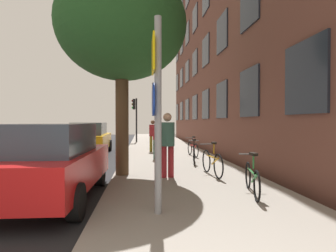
{
  "coord_description": "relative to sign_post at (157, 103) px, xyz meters",
  "views": [
    {
      "loc": [
        -0.16,
        -0.54,
        1.67
      ],
      "look_at": [
        0.82,
        9.66,
        1.51
      ],
      "focal_mm": 28.91,
      "sensor_mm": 36.0,
      "label": 1
    }
  ],
  "objects": [
    {
      "name": "pedestrian_2",
      "position": [
        0.3,
        9.46,
        -0.92
      ],
      "size": [
        0.42,
        0.42,
        1.65
      ],
      "color": "olive",
      "rests_on": "sidewalk"
    },
    {
      "name": "car_1",
      "position": [
        -2.87,
        9.52,
        -1.14
      ],
      "size": [
        1.84,
        4.36,
        1.62
      ],
      "color": "orange",
      "rests_on": "road_asphalt"
    },
    {
      "name": "tree_near",
      "position": [
        -0.83,
        3.48,
        2.49
      ],
      "size": [
        3.78,
        3.78,
        5.98
      ],
      "color": "#4C3823",
      "rests_on": "sidewalk"
    },
    {
      "name": "ground_plane",
      "position": [
        -2.48,
        10.99,
        -1.98
      ],
      "size": [
        41.8,
        41.8,
        0.0
      ],
      "primitive_type": "plane",
      "color": "#332D28"
    },
    {
      "name": "traffic_light",
      "position": [
        -0.78,
        16.27,
        0.44
      ],
      "size": [
        0.43,
        0.24,
        3.35
      ],
      "color": "black",
      "rests_on": "sidewalk"
    },
    {
      "name": "pedestrian_1",
      "position": [
        0.39,
        6.72,
        -0.92
      ],
      "size": [
        0.49,
        0.49,
        1.65
      ],
      "color": "#33594C",
      "rests_on": "sidewalk"
    },
    {
      "name": "bicycle_1",
      "position": [
        1.77,
        3.1,
        -1.48
      ],
      "size": [
        0.42,
        1.68,
        0.98
      ],
      "color": "black",
      "rests_on": "sidewalk"
    },
    {
      "name": "pedestrian_0",
      "position": [
        0.46,
        2.95,
        -0.83
      ],
      "size": [
        0.45,
        0.45,
        1.8
      ],
      "color": "maroon",
      "rests_on": "sidewalk"
    },
    {
      "name": "bicycle_4",
      "position": [
        1.38,
        11.24,
        -1.51
      ],
      "size": [
        0.42,
        1.58,
        0.9
      ],
      "color": "black",
      "rests_on": "sidewalk"
    },
    {
      "name": "bicycle_2",
      "position": [
        1.7,
        5.47,
        -1.5
      ],
      "size": [
        0.46,
        1.66,
        0.92
      ],
      "color": "black",
      "rests_on": "sidewalk"
    },
    {
      "name": "sidewalk",
      "position": [
        1.02,
        10.99,
        -1.92
      ],
      "size": [
        4.2,
        38.0,
        0.12
      ],
      "primitive_type": "cube",
      "color": "gray",
      "rests_on": "ground"
    },
    {
      "name": "sign_post",
      "position": [
        0.0,
        0.0,
        0.0
      ],
      "size": [
        0.16,
        0.6,
        3.32
      ],
      "color": "gray",
      "rests_on": "sidewalk"
    },
    {
      "name": "bicycle_3",
      "position": [
        2.04,
        7.49,
        -1.51
      ],
      "size": [
        0.42,
        1.59,
        0.91
      ],
      "color": "black",
      "rests_on": "sidewalk"
    },
    {
      "name": "road_asphalt",
      "position": [
        -4.58,
        10.99,
        -1.97
      ],
      "size": [
        7.0,
        38.0,
        0.01
      ],
      "primitive_type": "cube",
      "color": "#232326",
      "rests_on": "ground"
    },
    {
      "name": "bicycle_0",
      "position": [
        2.08,
        0.98,
        -1.5
      ],
      "size": [
        0.55,
        1.67,
        0.91
      ],
      "color": "black",
      "rests_on": "sidewalk"
    },
    {
      "name": "car_0",
      "position": [
        -2.14,
        1.28,
        -1.14
      ],
      "size": [
        1.88,
        3.99,
        1.62
      ],
      "color": "red",
      "rests_on": "road_asphalt"
    }
  ]
}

